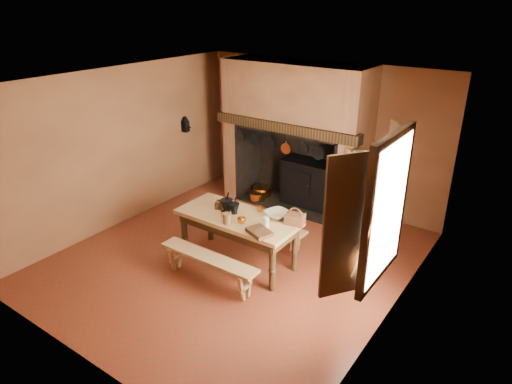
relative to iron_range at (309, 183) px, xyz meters
The scene contains 28 objects.
floor 2.50m from the iron_range, 89.02° to the right, with size 5.50×5.50×0.00m, color maroon.
ceiling 3.37m from the iron_range, 89.02° to the right, with size 5.50×5.50×0.00m, color silver.
back_wall 0.97m from the iron_range, 82.10° to the left, with size 5.00×0.02×2.80m, color #915F3A.
wall_left 3.59m from the iron_range, 135.12° to the right, with size 0.02×5.50×2.80m, color #915F3A.
wall_right 3.65m from the iron_range, 43.91° to the right, with size 0.02×5.50×2.80m, color #915F3A.
wall_front 5.28m from the iron_range, 89.54° to the right, with size 5.00×0.02×2.80m, color #915F3A.
chimney_breast 1.36m from the iron_range, 151.95° to the right, with size 2.95×0.96×2.80m.
iron_range is the anchor object (origin of this frame).
hearth_pans 1.10m from the iron_range, 167.25° to the right, with size 0.51×0.62×0.20m.
hanging_pans 1.12m from the iron_range, 115.02° to the right, with size 1.92×0.29×0.27m.
onion_string 1.49m from the iron_range, 32.25° to the right, with size 0.12×0.10×0.46m, color #9F5D1D, non-canonical shape.
herb_bunch 1.65m from the iron_range, 28.28° to the right, with size 0.20×0.20×0.35m, color #515729.
window 3.91m from the iron_range, 49.98° to the right, with size 0.39×1.75×1.76m.
wall_coffee_mill 2.74m from the iron_range, 159.32° to the right, with size 0.23×0.16×0.31m.
work_table 2.52m from the iron_range, 86.46° to the right, with size 1.88×0.84×0.82m.
bench_front 3.22m from the iron_range, 87.24° to the right, with size 1.62×0.28×0.46m.
bench_back 1.86m from the iron_range, 85.20° to the right, with size 1.58×0.28×0.45m.
mortar_large 2.52m from the iron_range, 91.79° to the right, with size 0.19×0.19×0.33m.
mortar_small 2.51m from the iron_range, 88.46° to the right, with size 0.17×0.17×0.28m.
coffee_grinder 2.51m from the iron_range, 95.40° to the right, with size 0.17×0.15×0.17m.
brass_mug_a 2.68m from the iron_range, 90.21° to the right, with size 0.08×0.08×0.09m, color orange.
brass_mug_b 2.24m from the iron_range, 81.14° to the right, with size 0.08×0.08×0.09m, color orange.
mixing_bowl 2.33m from the iron_range, 73.12° to the right, with size 0.36×0.36×0.09m, color #AFAA87.
stoneware_crock 2.83m from the iron_range, 86.25° to the right, with size 0.13×0.13×0.16m, color #55371F.
glass_jar 2.68m from the iron_range, 74.53° to the right, with size 0.09×0.09×0.15m, color beige.
wicker_basket 2.48m from the iron_range, 65.97° to the right, with size 0.30×0.24×0.26m.
wooden_tray 2.91m from the iron_range, 74.93° to the right, with size 0.36×0.25×0.06m, color #321F0F.
brass_cup 2.74m from the iron_range, 82.35° to the right, with size 0.12×0.12×0.10m, color orange.
Camera 1 is at (3.90, -4.95, 3.88)m, focal length 32.00 mm.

